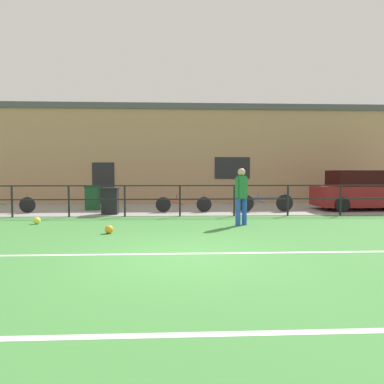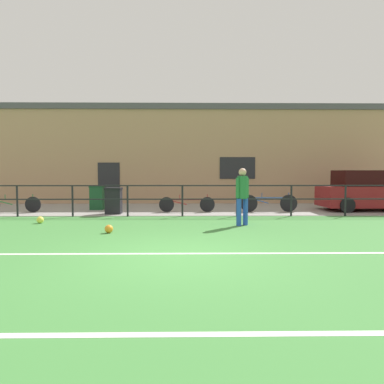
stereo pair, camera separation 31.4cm
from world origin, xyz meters
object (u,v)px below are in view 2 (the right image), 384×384
at_px(soccer_ball_match, 109,229).
at_px(bicycle_parked_2, 187,204).
at_px(bicycle_parked_0, 269,203).
at_px(soccer_ball_spare, 40,220).
at_px(player_striker, 242,193).
at_px(parked_car_red, 371,192).
at_px(bicycle_parked_1, 12,204).
at_px(trash_bin_0, 97,197).
at_px(trash_bin_1, 114,201).

relative_size(soccer_ball_match, bicycle_parked_2, 0.10).
bearing_deg(bicycle_parked_0, soccer_ball_spare, -160.20).
relative_size(player_striker, soccer_ball_spare, 7.94).
distance_m(soccer_ball_spare, bicycle_parked_0, 8.44).
bearing_deg(soccer_ball_match, bicycle_parked_0, 40.88).
height_order(parked_car_red, bicycle_parked_1, parked_car_red).
xyz_separation_m(player_striker, soccer_ball_spare, (-6.33, 0.52, -0.88)).
distance_m(bicycle_parked_0, trash_bin_0, 7.19).
bearing_deg(trash_bin_0, bicycle_parked_1, -162.68).
xyz_separation_m(soccer_ball_match, bicycle_parked_1, (-4.87, 4.65, 0.24)).
distance_m(parked_car_red, bicycle_parked_0, 4.47).
relative_size(soccer_ball_spare, trash_bin_1, 0.22).
xyz_separation_m(player_striker, bicycle_parked_2, (-1.69, 3.38, -0.65)).
bearing_deg(bicycle_parked_2, bicycle_parked_1, 180.00).
height_order(soccer_ball_match, soccer_ball_spare, soccer_ball_match).
relative_size(player_striker, trash_bin_1, 1.73).
xyz_separation_m(soccer_ball_match, trash_bin_1, (-0.74, 4.13, 0.42)).
relative_size(soccer_ball_spare, bicycle_parked_2, 0.10).
bearing_deg(trash_bin_0, soccer_ball_spare, -102.04).
xyz_separation_m(player_striker, trash_bin_0, (-5.51, 4.35, -0.45)).
bearing_deg(soccer_ball_spare, bicycle_parked_0, 19.80).
height_order(soccer_ball_spare, bicycle_parked_2, bicycle_parked_2).
height_order(soccer_ball_match, trash_bin_1, trash_bin_1).
distance_m(soccer_ball_spare, trash_bin_1, 3.00).
xyz_separation_m(soccer_ball_match, bicycle_parked_0, (5.37, 4.65, 0.27)).
distance_m(player_striker, bicycle_parked_0, 3.79).
distance_m(soccer_ball_match, trash_bin_1, 4.22).
bearing_deg(bicycle_parked_2, soccer_ball_spare, -148.39).
distance_m(player_striker, soccer_ball_spare, 6.41).
bearing_deg(soccer_ball_spare, trash_bin_1, 51.98).
distance_m(soccer_ball_match, bicycle_parked_0, 7.10).
distance_m(bicycle_parked_0, bicycle_parked_2, 3.29).
xyz_separation_m(parked_car_red, bicycle_parked_1, (-14.66, -0.52, -0.46)).
bearing_deg(soccer_ball_match, bicycle_parked_1, 136.36).
distance_m(bicycle_parked_1, trash_bin_1, 4.17).
bearing_deg(bicycle_parked_1, trash_bin_0, 17.32).
relative_size(bicycle_parked_1, trash_bin_0, 2.17).
bearing_deg(trash_bin_1, parked_car_red, 5.62).
height_order(bicycle_parked_0, bicycle_parked_1, bicycle_parked_0).
bearing_deg(player_striker, soccer_ball_spare, -35.60).
relative_size(parked_car_red, bicycle_parked_0, 1.85).
height_order(soccer_ball_spare, bicycle_parked_1, bicycle_parked_1).
bearing_deg(player_striker, bicycle_parked_2, -94.37).
height_order(soccer_ball_spare, bicycle_parked_0, bicycle_parked_0).
bearing_deg(trash_bin_1, trash_bin_0, 124.26).
distance_m(parked_car_red, bicycle_parked_1, 14.68).
bearing_deg(trash_bin_1, soccer_ball_match, -79.83).
bearing_deg(bicycle_parked_2, bicycle_parked_0, 0.00).
bearing_deg(bicycle_parked_1, player_striker, -21.39).
relative_size(player_striker, trash_bin_0, 1.68).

